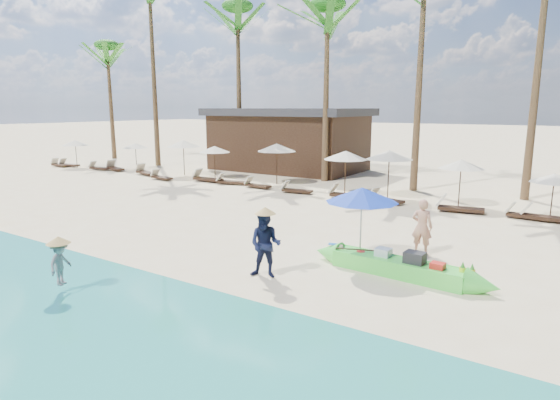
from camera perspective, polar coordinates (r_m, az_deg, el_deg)
The scene contains 37 objects.
ground at distance 15.01m, azimuth -8.99°, elevation -5.83°, with size 240.00×240.00×0.00m, color beige.
wet_sand_strip at distance 12.02m, azimuth -25.49°, elevation -11.20°, with size 240.00×4.50×0.01m, color tan.
green_canoe at distance 12.84m, azimuth 14.15°, elevation -7.85°, with size 5.67×0.97×0.72m.
tourist at distance 14.70m, azimuth 16.92°, elevation -3.13°, with size 0.62×0.40×1.69m, color tan.
vendor_green at distance 12.16m, azimuth -1.78°, elevation -5.45°, with size 0.85×0.66×1.75m, color #131936.
vendor_yellow at distance 12.39m, azimuth -25.20°, elevation -6.96°, with size 0.70×0.40×1.09m, color gray.
blue_umbrella at distance 13.20m, azimuth 9.95°, elevation 0.62°, with size 2.03×2.03×2.18m.
resort_parasol_0 at distance 37.77m, azimuth -23.69°, elevation 6.40°, with size 1.94×1.94×2.00m.
lounger_0_left at distance 38.69m, azimuth -25.30°, elevation 3.96°, with size 1.70×0.54×0.57m.
lounger_0_right at distance 38.48m, azimuth -24.38°, elevation 4.00°, with size 1.71×0.75×0.56m.
resort_parasol_1 at distance 35.38m, azimuth -17.22°, elevation 6.35°, with size 1.79×1.79×1.85m.
lounger_1_left at distance 35.58m, azimuth -21.23°, elevation 3.72°, with size 1.71×0.76×0.56m.
lounger_1_right at distance 34.87m, azimuth -19.51°, elevation 3.74°, with size 1.97×1.07×0.64m.
resort_parasol_2 at distance 31.19m, azimuth -11.71°, elevation 6.75°, with size 2.22×2.22×2.28m.
lounger_2_left at distance 32.00m, azimuth -16.12°, elevation 3.34°, with size 2.00×1.06×0.65m.
resort_parasol_3 at distance 29.41m, azimuth -8.00°, elevation 6.14°, with size 1.95×1.95×2.01m.
lounger_3_left at distance 29.61m, azimuth -14.34°, elevation 2.77°, with size 1.72×0.73×0.57m.
lounger_3_right at distance 28.29m, azimuth -9.00°, elevation 2.67°, with size 1.99×0.67×0.67m.
resort_parasol_4 at distance 26.97m, azimuth -0.40°, elevation 6.41°, with size 2.26×2.26×2.33m.
lounger_4_left at distance 27.09m, azimuth -6.14°, elevation 2.31°, with size 1.81×1.01×0.59m.
lounger_4_right at distance 25.77m, azimuth -2.89°, elevation 1.88°, with size 1.66×0.63×0.55m.
resort_parasol_5 at distance 23.51m, azimuth 8.01°, elevation 5.43°, with size 2.19×2.19×2.26m.
lounger_5_left at distance 24.19m, azimuth 1.86°, elevation 1.28°, with size 1.72×0.75×0.56m.
resort_parasol_6 at distance 23.33m, azimuth 13.19°, elevation 5.38°, with size 2.27×2.27×2.34m.
lounger_6_left at distance 22.98m, azimuth 8.07°, elevation 0.72°, with size 1.95×0.70×0.65m.
lounger_6_right at distance 22.28m, azimuth 12.60°, elevation 0.18°, with size 1.84×1.00×0.60m.
resort_parasol_7 at distance 22.32m, azimuth 21.23°, elevation 4.09°, with size 2.03×2.03×2.09m.
lounger_7_left at distance 21.14m, azimuth 20.82°, elevation -0.83°, with size 2.01×0.89×0.66m.
lounger_7_right at distance 20.96m, azimuth 27.70°, elevation -1.58°, with size 1.67×0.64×0.55m.
resort_parasol_8 at distance 21.04m, azimuth 30.46°, elevation 2.31°, with size 1.80×1.80×1.85m.
lounger_8_left at distance 20.92m, azimuth 29.48°, elevation -1.72°, with size 1.84×0.66×0.62m.
palm_0 at distance 43.27m, azimuth -20.24°, elevation 15.53°, with size 2.08×2.08×9.90m.
palm_1 at distance 37.34m, azimuth -15.49°, elevation 20.80°, with size 2.08×2.08×13.60m.
palm_2 at distance 32.98m, azimuth -5.16°, elevation 19.58°, with size 2.08×2.08×11.33m.
palm_3 at distance 28.39m, azimuth 5.78°, elevation 19.71°, with size 2.08×2.08×10.52m.
palm_4 at distance 26.22m, azimuth 17.10°, elevation 21.94°, with size 2.08×2.08×11.70m.
pavilion_west at distance 33.26m, azimuth 1.01°, elevation 7.48°, with size 10.80×6.60×4.30m.
Camera 1 is at (9.72, -10.56, 4.36)m, focal length 30.00 mm.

